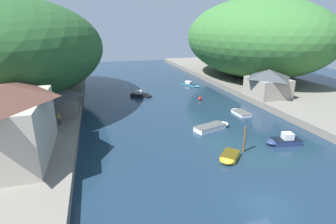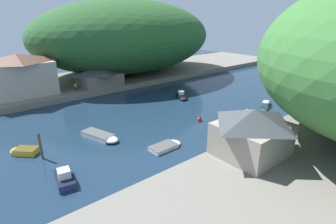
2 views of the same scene
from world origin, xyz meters
name	(u,v)px [view 1 (image 1 of 2)]	position (x,y,z in m)	size (l,w,h in m)	color
water_surface	(168,105)	(0.00, 30.00, 0.00)	(130.00, 130.00, 0.00)	#192D42
left_bank	(9,114)	(-26.43, 30.00, 0.56)	(22.00, 120.00, 1.12)	slate
right_bank	(288,92)	(26.43, 30.00, 0.56)	(22.00, 120.00, 1.12)	slate
hillside_left	(7,48)	(-27.53, 39.15, 10.15)	(33.65, 47.11, 18.06)	#285628
hillside_right	(254,38)	(27.53, 46.03, 10.95)	(32.30, 45.22, 19.66)	#387033
waterfront_building	(10,121)	(-21.17, 12.62, 5.08)	(7.22, 12.42, 7.72)	#B2A899
boathouse_shed	(55,98)	(-18.96, 27.19, 3.37)	(6.90, 8.93, 4.35)	slate
right_bank_cottage	(268,83)	(18.68, 26.64, 3.79)	(6.79, 7.49, 5.16)	gray
boat_moored_right	(229,157)	(0.72, 7.83, 0.34)	(3.30, 3.34, 0.70)	gold
boat_small_dinghy	(240,112)	(10.22, 21.82, 0.22)	(2.08, 4.26, 0.44)	white
boat_open_rowboat	(191,84)	(9.79, 44.35, 0.29)	(3.61, 6.27, 0.96)	teal
boat_cabin_cruiser	(283,141)	(9.12, 9.70, 0.47)	(4.46, 2.23, 1.50)	navy
boat_navy_launch	(214,127)	(3.02, 16.68, 0.35)	(5.98, 3.43, 0.72)	white
boat_red_skiff	(142,95)	(-3.74, 36.92, 0.41)	(4.62, 3.40, 1.32)	black
mooring_post_second	(245,139)	(3.35, 9.24, 1.62)	(0.27, 0.27, 3.23)	brown
channel_buoy_near	(200,99)	(6.83, 31.11, 0.38)	(0.65, 0.65, 0.97)	red
person_on_quay	(59,118)	(-17.91, 21.42, 2.10)	(0.33, 0.43, 1.69)	#282D3D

